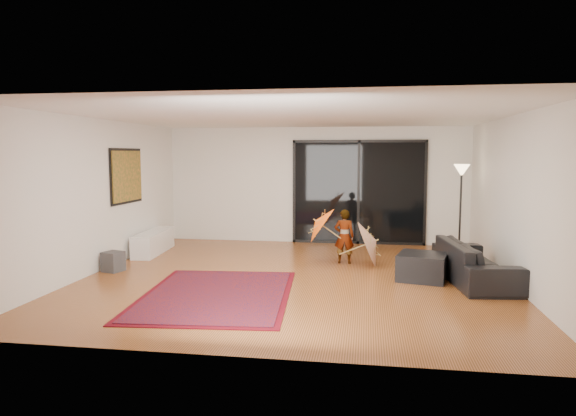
% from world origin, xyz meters
% --- Properties ---
extents(floor, '(7.00, 7.00, 0.00)m').
position_xyz_m(floor, '(0.00, 0.00, 0.00)').
color(floor, '#A8582E').
rests_on(floor, ground).
extents(ceiling, '(7.00, 7.00, 0.00)m').
position_xyz_m(ceiling, '(0.00, 0.00, 2.70)').
color(ceiling, white).
rests_on(ceiling, wall_back).
extents(wall_back, '(7.00, 0.00, 7.00)m').
position_xyz_m(wall_back, '(0.00, 3.50, 1.35)').
color(wall_back, silver).
rests_on(wall_back, floor).
extents(wall_front, '(7.00, 0.00, 7.00)m').
position_xyz_m(wall_front, '(0.00, -3.50, 1.35)').
color(wall_front, silver).
rests_on(wall_front, floor).
extents(wall_left, '(0.00, 7.00, 7.00)m').
position_xyz_m(wall_left, '(-3.50, 0.00, 1.35)').
color(wall_left, silver).
rests_on(wall_left, floor).
extents(wall_right, '(0.00, 7.00, 7.00)m').
position_xyz_m(wall_right, '(3.50, 0.00, 1.35)').
color(wall_right, silver).
rests_on(wall_right, floor).
extents(sliding_door, '(3.06, 0.07, 2.40)m').
position_xyz_m(sliding_door, '(1.00, 3.47, 1.20)').
color(sliding_door, black).
rests_on(sliding_door, wall_back).
extents(painting, '(0.04, 1.28, 1.08)m').
position_xyz_m(painting, '(-3.46, 1.00, 1.65)').
color(painting, black).
rests_on(painting, wall_left).
extents(media_console, '(0.54, 1.65, 0.45)m').
position_xyz_m(media_console, '(-3.25, 1.68, 0.23)').
color(media_console, white).
rests_on(media_console, floor).
extents(speaker, '(0.38, 0.38, 0.35)m').
position_xyz_m(speaker, '(-3.25, -0.07, 0.18)').
color(speaker, '#424244').
rests_on(speaker, floor).
extents(persian_rug, '(2.37, 3.16, 0.02)m').
position_xyz_m(persian_rug, '(-0.99, -1.28, 0.01)').
color(persian_rug, '#4F060F').
rests_on(persian_rug, floor).
extents(sofa, '(1.11, 2.29, 0.64)m').
position_xyz_m(sofa, '(2.95, 0.17, 0.32)').
color(sofa, black).
rests_on(sofa, floor).
extents(ottoman, '(0.92, 0.92, 0.44)m').
position_xyz_m(ottoman, '(2.12, 0.15, 0.22)').
color(ottoman, black).
rests_on(ottoman, floor).
extents(floor_lamp, '(0.32, 0.32, 1.87)m').
position_xyz_m(floor_lamp, '(3.10, 2.47, 1.48)').
color(floor_lamp, black).
rests_on(floor_lamp, floor).
extents(child, '(0.39, 0.26, 1.04)m').
position_xyz_m(child, '(0.78, 1.25, 0.52)').
color(child, '#999999').
rests_on(child, floor).
extents(parasol_orange, '(0.58, 0.79, 0.86)m').
position_xyz_m(parasol_orange, '(0.23, 1.20, 0.73)').
color(parasol_orange, '#FD5A0D').
rests_on(parasol_orange, child).
extents(parasol_white, '(0.52, 0.88, 0.93)m').
position_xyz_m(parasol_white, '(1.38, 1.10, 0.50)').
color(parasol_white, beige).
rests_on(parasol_white, floor).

